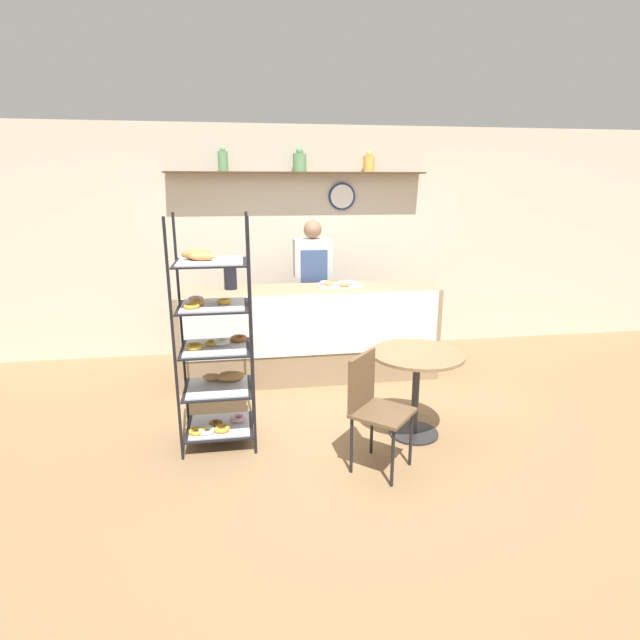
% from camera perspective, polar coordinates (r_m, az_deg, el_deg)
% --- Properties ---
extents(ground_plane, '(14.00, 14.00, 0.00)m').
position_cam_1_polar(ground_plane, '(4.50, 0.80, -11.60)').
color(ground_plane, olive).
extents(back_wall, '(10.00, 0.30, 2.70)m').
position_cam_1_polar(back_wall, '(6.16, -2.57, 9.03)').
color(back_wall, beige).
rests_on(back_wall, ground_plane).
extents(display_counter, '(2.71, 0.63, 0.98)m').
position_cam_1_polar(display_counter, '(5.34, -1.22, -1.52)').
color(display_counter, '#937A5B').
rests_on(display_counter, ground_plane).
extents(pastry_rack, '(0.58, 0.53, 1.83)m').
position_cam_1_polar(pastry_rack, '(4.00, -11.84, -3.10)').
color(pastry_rack, black).
rests_on(pastry_rack, ground_plane).
extents(person_worker, '(0.43, 0.23, 1.65)m').
position_cam_1_polar(person_worker, '(5.77, -0.83, 3.89)').
color(person_worker, '#282833').
rests_on(person_worker, ground_plane).
extents(cafe_table, '(0.75, 0.75, 0.72)m').
position_cam_1_polar(cafe_table, '(4.16, 10.98, -5.96)').
color(cafe_table, '#262628').
rests_on(cafe_table, ground_plane).
extents(cafe_chair, '(0.54, 0.54, 0.86)m').
position_cam_1_polar(cafe_chair, '(3.67, 6.00, -9.12)').
color(cafe_chair, black).
rests_on(cafe_chair, ground_plane).
extents(coffee_carafe, '(0.13, 0.13, 0.34)m').
position_cam_1_polar(coffee_carafe, '(5.24, -10.23, 5.29)').
color(coffee_carafe, black).
rests_on(coffee_carafe, display_counter).
extents(donut_tray_counter, '(0.46, 0.29, 0.05)m').
position_cam_1_polar(donut_tray_counter, '(5.36, 2.08, 4.15)').
color(donut_tray_counter, silver).
rests_on(donut_tray_counter, display_counter).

